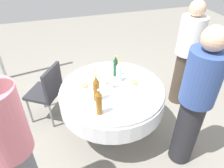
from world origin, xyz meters
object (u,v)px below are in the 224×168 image
plate_west (94,70)px  plate_right (134,83)px  wine_glass_north (112,81)px  person_east (12,150)px  dining_table (112,97)px  person_south (195,102)px  bottle_amber_south (99,103)px  bottle_dark_green_east (116,67)px  bottle_clear_inner (119,72)px  plate_near (85,86)px  person_inner (187,55)px  chair_far (48,90)px  bottle_amber_north (96,89)px  wine_glass_left (106,77)px

plate_west → plate_right: same height
wine_glass_north → person_east: size_ratio=0.09×
wine_glass_north → plate_west: (-0.42, -0.12, -0.09)m
dining_table → person_south: bearing=46.5°
wine_glass_north → bottle_amber_south: bearing=-33.7°
bottle_dark_green_east → plate_west: (-0.18, -0.24, -0.12)m
bottle_clear_inner → bottle_dark_green_east: (-0.12, -0.00, 0.00)m
bottle_amber_south → plate_west: bearing=170.8°
plate_near → bottle_amber_south: bearing=7.1°
wine_glass_north → person_inner: 1.26m
bottle_amber_south → person_east: person_east is taller
dining_table → chair_far: 0.91m
bottle_clear_inner → bottle_amber_north: bearing=-51.1°
plate_near → person_south: (0.74, 0.98, 0.12)m
chair_far → person_east: bearing=-159.7°
bottle_dark_green_east → person_east: size_ratio=0.17×
person_south → person_inner: bearing=-165.8°
bottle_clear_inner → chair_far: bottle_clear_inner is taller
bottle_clear_inner → wine_glass_left: (0.02, -0.18, -0.03)m
person_inner → person_east: (1.06, -2.24, 0.05)m
plate_right → person_inner: (-0.34, 0.93, 0.08)m
wine_glass_left → chair_far: size_ratio=0.17×
plate_near → person_south: size_ratio=0.13×
dining_table → bottle_clear_inner: size_ratio=4.43×
wine_glass_north → plate_west: size_ratio=0.71×
dining_table → person_inner: (-0.33, 1.22, 0.24)m
bottle_amber_south → plate_west: size_ratio=1.46×
wine_glass_left → chair_far: bearing=-119.5°
person_inner → person_east: 2.48m
bottle_dark_green_east → bottle_amber_north: (0.40, -0.34, 0.02)m
wine_glass_left → person_east: 1.27m
person_inner → person_south: person_south is taller
person_inner → person_east: size_ratio=0.95×
person_south → bottle_dark_green_east: bearing=-104.0°
person_east → person_south: person_east is taller
plate_near → wine_glass_north: bearing=71.5°
plate_right → plate_near: 0.60m
wine_glass_north → bottle_dark_green_east: bearing=154.6°
wine_glass_left → plate_right: bearing=74.4°
plate_right → person_east: (0.72, -1.31, 0.12)m
bottle_amber_south → wine_glass_left: size_ratio=2.04×
bottle_amber_south → chair_far: bottle_amber_south is taller
bottle_clear_inner → wine_glass_north: bearing=-45.6°
dining_table → bottle_amber_south: 0.54m
bottle_amber_south → plate_near: size_ratio=1.43×
bottle_clear_inner → wine_glass_left: 0.18m
bottle_amber_south → bottle_dark_green_east: bearing=149.3°
wine_glass_north → plate_right: wine_glass_north is taller
plate_near → person_east: bearing=-40.9°
dining_table → wine_glass_north: wine_glass_north is taller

